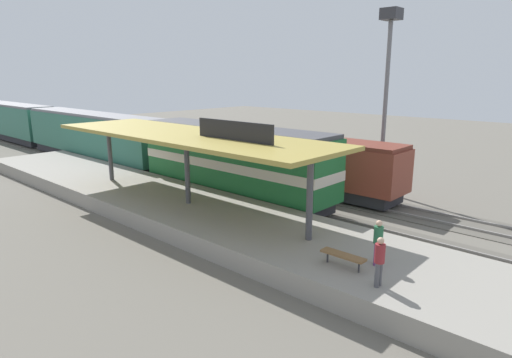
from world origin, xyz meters
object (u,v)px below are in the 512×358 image
Objects in this scene: locomotive at (233,161)px; person_waiting at (378,240)px; passenger_carriage_rear at (9,120)px; person_walking at (379,259)px; light_mast at (388,63)px; passenger_carriage_front at (93,136)px; platform_bench at (343,256)px; freight_car at (316,164)px.

locomotive is 13.44m from person_waiting.
person_walking is (-6.49, -52.10, -0.46)m from passenger_carriage_rear.
passenger_carriage_rear is 46.03m from light_mast.
locomotive is 18.00m from passenger_carriage_front.
locomotive is at bearing 68.28° from person_waiting.
passenger_carriage_rear is at bearing 90.00° from passenger_carriage_front.
light_mast is at bearing 26.33° from person_waiting.
locomotive is 1.23× the size of light_mast.
person_walking is at bearing -151.44° from person_waiting.
passenger_carriage_rear is (0.00, 20.80, 0.00)m from passenger_carriage_front.
freight_car is at bearing 38.95° from platform_bench.
person_waiting is at bearing -111.72° from locomotive.
person_waiting is at bearing -153.67° from light_mast.
passenger_carriage_rear is at bearing 96.26° from freight_car.
light_mast is at bearing -80.16° from passenger_carriage_rear.
passenger_carriage_rear is at bearing 84.46° from person_waiting.
light_mast is (13.80, 5.52, 7.05)m from platform_bench.
person_waiting is 1.73m from person_walking.
passenger_carriage_rear is 52.51m from person_walking.
locomotive is 14.81m from person_walking.
passenger_carriage_rear is at bearing 99.84° from light_mast.
locomotive reaches higher than person_waiting.
person_walking is at bearing -153.42° from light_mast.
passenger_carriage_rear is 1.67× the size of freight_car.
locomotive is 0.72× the size of passenger_carriage_rear.
passenger_carriage_front is at bearing 80.74° from person_waiting.
platform_bench is 0.99× the size of person_walking.
person_walking reaches higher than platform_bench.
light_mast is at bearing -38.28° from locomotive.
person_walking is (-6.49, -31.30, -0.46)m from passenger_carriage_front.
person_walking is at bearing -97.10° from passenger_carriage_rear.
freight_car is 7.80m from light_mast.
locomotive reaches higher than platform_bench.
passenger_carriage_rear is 51.52m from person_waiting.
freight_car is at bearing 136.38° from light_mast.
passenger_carriage_rear reaches higher than platform_bench.
platform_bench is 0.15× the size of light_mast.
passenger_carriage_front is 21.60m from freight_car.
locomotive is at bearing 62.80° from platform_bench.
person_waiting is at bearing -135.60° from freight_car.
person_walking is at bearing -137.40° from freight_car.
platform_bench is 0.14× the size of freight_car.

